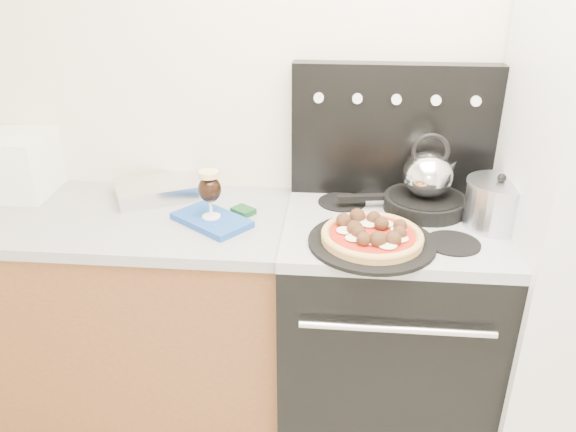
# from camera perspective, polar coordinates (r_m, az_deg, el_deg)

# --- Properties ---
(room_shell) EXTENTS (3.52, 3.01, 2.52)m
(room_shell) POSITION_cam_1_polar(r_m,az_deg,el_deg) (1.07, 11.33, -4.95)
(room_shell) COLOR silver
(room_shell) RESTS_ON ground
(base_cabinet) EXTENTS (1.45, 0.60, 0.86)m
(base_cabinet) POSITION_cam_1_polar(r_m,az_deg,el_deg) (2.44, -17.58, -9.65)
(base_cabinet) COLOR brown
(base_cabinet) RESTS_ON ground
(countertop) EXTENTS (1.48, 0.63, 0.04)m
(countertop) POSITION_cam_1_polar(r_m,az_deg,el_deg) (2.23, -19.07, -0.07)
(countertop) COLOR #9E9E9E
(countertop) RESTS_ON base_cabinet
(stove_body) EXTENTS (0.76, 0.65, 0.88)m
(stove_body) POSITION_cam_1_polar(r_m,az_deg,el_deg) (2.26, 9.64, -11.62)
(stove_body) COLOR black
(stove_body) RESTS_ON ground
(cooktop) EXTENTS (0.76, 0.65, 0.04)m
(cooktop) POSITION_cam_1_polar(r_m,az_deg,el_deg) (2.02, 10.57, -1.09)
(cooktop) COLOR #ADADB2
(cooktop) RESTS_ON stove_body
(backguard) EXTENTS (0.76, 0.08, 0.50)m
(backguard) POSITION_cam_1_polar(r_m,az_deg,el_deg) (2.18, 10.58, 8.52)
(backguard) COLOR black
(backguard) RESTS_ON cooktop
(toaster_oven) EXTENTS (0.39, 0.30, 0.24)m
(toaster_oven) POSITION_cam_1_polar(r_m,az_deg,el_deg) (2.50, -27.09, 4.72)
(toaster_oven) COLOR white
(toaster_oven) RESTS_ON countertop
(foil_sheet) EXTENTS (0.38, 0.34, 0.06)m
(foil_sheet) POSITION_cam_1_polar(r_m,az_deg,el_deg) (2.28, -13.25, 2.62)
(foil_sheet) COLOR white
(foil_sheet) RESTS_ON countertop
(oven_mitt) EXTENTS (0.32, 0.30, 0.02)m
(oven_mitt) POSITION_cam_1_polar(r_m,az_deg,el_deg) (2.03, -7.76, -0.41)
(oven_mitt) COLOR #1D4A9D
(oven_mitt) RESTS_ON countertop
(beer_glass) EXTENTS (0.09, 0.09, 0.18)m
(beer_glass) POSITION_cam_1_polar(r_m,az_deg,el_deg) (1.98, -7.93, 2.22)
(beer_glass) COLOR black
(beer_glass) RESTS_ON oven_mitt
(pizza_pan) EXTENTS (0.43, 0.43, 0.01)m
(pizza_pan) POSITION_cam_1_polar(r_m,az_deg,el_deg) (1.84, 8.49, -2.64)
(pizza_pan) COLOR black
(pizza_pan) RESTS_ON cooktop
(pizza) EXTENTS (0.39, 0.39, 0.05)m
(pizza) POSITION_cam_1_polar(r_m,az_deg,el_deg) (1.83, 8.55, -1.81)
(pizza) COLOR #E0A653
(pizza) RESTS_ON pizza_pan
(skillet) EXTENTS (0.34, 0.34, 0.05)m
(skillet) POSITION_cam_1_polar(r_m,az_deg,el_deg) (2.12, 13.72, 1.26)
(skillet) COLOR black
(skillet) RESTS_ON cooktop
(tea_kettle) EXTENTS (0.22, 0.22, 0.20)m
(tea_kettle) POSITION_cam_1_polar(r_m,az_deg,el_deg) (2.07, 14.07, 4.47)
(tea_kettle) COLOR silver
(tea_kettle) RESTS_ON skillet
(stock_pot) EXTENTS (0.26, 0.26, 0.16)m
(stock_pot) POSITION_cam_1_polar(r_m,az_deg,el_deg) (2.04, 20.47, 1.03)
(stock_pot) COLOR silver
(stock_pot) RESTS_ON cooktop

